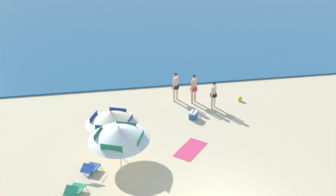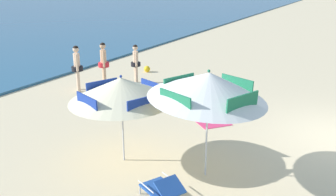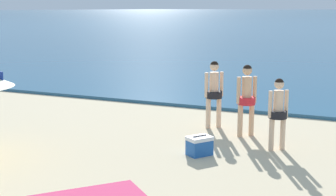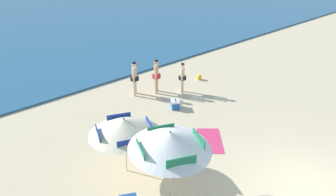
# 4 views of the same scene
# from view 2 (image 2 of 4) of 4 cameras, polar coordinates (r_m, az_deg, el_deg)

# --- Properties ---
(beach_umbrella_striped_main) EXTENTS (2.71, 2.74, 2.39)m
(beach_umbrella_striped_main) POSITION_cam_2_polar(r_m,az_deg,el_deg) (7.43, 6.24, 1.88)
(beach_umbrella_striped_main) COLOR silver
(beach_umbrella_striped_main) RESTS_ON ground
(beach_umbrella_striped_second) EXTENTS (2.75, 2.74, 2.06)m
(beach_umbrella_striped_second) POSITION_cam_2_polar(r_m,az_deg,el_deg) (8.19, -7.22, 1.32)
(beach_umbrella_striped_second) COLOR silver
(beach_umbrella_striped_second) RESTS_ON ground
(lounge_chair_beside_umbrella) EXTENTS (0.87, 1.02, 0.52)m
(lounge_chair_beside_umbrella) POSITION_cam_2_polar(r_m,az_deg,el_deg) (7.22, -0.90, -13.64)
(lounge_chair_beside_umbrella) COLOR #1E4799
(lounge_chair_beside_umbrella) RESTS_ON ground
(person_standing_near_shore) EXTENTS (0.42, 0.42, 1.72)m
(person_standing_near_shore) POSITION_cam_2_polar(r_m,az_deg,el_deg) (14.12, -13.86, 4.95)
(person_standing_near_shore) COLOR beige
(person_standing_near_shore) RESTS_ON ground
(person_standing_beside) EXTENTS (0.42, 0.42, 1.72)m
(person_standing_beside) POSITION_cam_2_polar(r_m,az_deg,el_deg) (14.55, -9.92, 5.61)
(person_standing_beside) COLOR #D8A87F
(person_standing_beside) RESTS_ON ground
(person_wading_in) EXTENTS (0.38, 0.38, 1.57)m
(person_wading_in) POSITION_cam_2_polar(r_m,az_deg,el_deg) (14.81, -5.02, 5.68)
(person_wading_in) COLOR beige
(person_wading_in) RESTS_ON ground
(cooler_box) EXTENTS (0.57, 0.61, 0.43)m
(cooler_box) POSITION_cam_2_polar(r_m,az_deg,el_deg) (13.32, -4.48, 1.14)
(cooler_box) COLOR #1E56A8
(cooler_box) RESTS_ON ground
(beach_ball) EXTENTS (0.28, 0.28, 0.28)m
(beach_ball) POSITION_cam_2_polar(r_m,az_deg,el_deg) (16.77, -3.25, 4.50)
(beach_ball) COLOR yellow
(beach_ball) RESTS_ON ground
(beach_towel) EXTENTS (1.86, 1.95, 0.01)m
(beach_towel) POSITION_cam_2_polar(r_m,az_deg,el_deg) (11.41, 5.75, -2.89)
(beach_towel) COLOR #DB3866
(beach_towel) RESTS_ON ground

